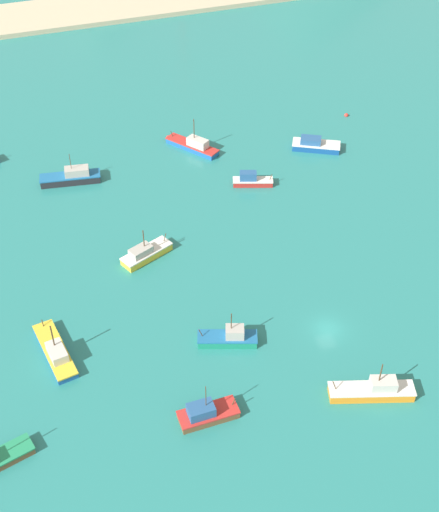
{
  "coord_description": "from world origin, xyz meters",
  "views": [
    {
      "loc": [
        -36.16,
        -57.54,
        70.04
      ],
      "look_at": [
        -9.02,
        19.67,
        0.03
      ],
      "focal_mm": 48.68,
      "sensor_mm": 36.0,
      "label": 1
    }
  ],
  "objects_px": {
    "fishing_boat_0": "(229,338)",
    "fishing_boat_8": "(373,390)",
    "fishing_boat_1": "(72,177)",
    "fishing_boat_13": "(315,145)",
    "fishing_boat_4": "(251,180)",
    "fishing_boat_9": "(206,413)",
    "buoy_1": "(168,138)",
    "buoy_0": "(346,115)",
    "fishing_boat_11": "(56,351)",
    "fishing_boat_14": "(145,253)",
    "fishing_boat_12": "(194,145)"
  },
  "relations": [
    {
      "from": "fishing_boat_1",
      "to": "fishing_boat_8",
      "type": "height_order",
      "value": "fishing_boat_8"
    },
    {
      "from": "fishing_boat_0",
      "to": "fishing_boat_12",
      "type": "xyz_separation_m",
      "value": [
        10.48,
        48.38,
        -0.01
      ]
    },
    {
      "from": "fishing_boat_4",
      "to": "buoy_1",
      "type": "height_order",
      "value": "fishing_boat_4"
    },
    {
      "from": "fishing_boat_8",
      "to": "fishing_boat_12",
      "type": "bearing_deg",
      "value": 93.2
    },
    {
      "from": "fishing_boat_4",
      "to": "fishing_boat_11",
      "type": "bearing_deg",
      "value": -143.86
    },
    {
      "from": "fishing_boat_11",
      "to": "fishing_boat_14",
      "type": "xyz_separation_m",
      "value": [
        16.35,
        15.44,
        0.1
      ]
    },
    {
      "from": "fishing_boat_4",
      "to": "fishing_boat_11",
      "type": "xyz_separation_m",
      "value": [
        -39.01,
        -28.49,
        -0.14
      ]
    },
    {
      "from": "fishing_boat_4",
      "to": "fishing_boat_13",
      "type": "xyz_separation_m",
      "value": [
        15.69,
        7.1,
        -0.07
      ]
    },
    {
      "from": "fishing_boat_14",
      "to": "fishing_boat_13",
      "type": "bearing_deg",
      "value": 27.73
    },
    {
      "from": "fishing_boat_8",
      "to": "buoy_1",
      "type": "bearing_deg",
      "value": 95.8
    },
    {
      "from": "fishing_boat_0",
      "to": "fishing_boat_13",
      "type": "xyz_separation_m",
      "value": [
        32.21,
        41.01,
        -0.07
      ]
    },
    {
      "from": "fishing_boat_0",
      "to": "fishing_boat_4",
      "type": "xyz_separation_m",
      "value": [
        16.53,
        33.91,
        0.01
      ]
    },
    {
      "from": "fishing_boat_4",
      "to": "fishing_boat_14",
      "type": "xyz_separation_m",
      "value": [
        -22.66,
        -13.05,
        -0.04
      ]
    },
    {
      "from": "fishing_boat_14",
      "to": "buoy_0",
      "type": "xyz_separation_m",
      "value": [
        49.85,
        29.47,
        -0.77
      ]
    },
    {
      "from": "fishing_boat_9",
      "to": "buoy_1",
      "type": "height_order",
      "value": "fishing_boat_9"
    },
    {
      "from": "fishing_boat_1",
      "to": "fishing_boat_12",
      "type": "xyz_separation_m",
      "value": [
        23.62,
        3.08,
        -0.09
      ]
    },
    {
      "from": "fishing_boat_9",
      "to": "buoy_0",
      "type": "relative_size",
      "value": 8.71
    },
    {
      "from": "fishing_boat_0",
      "to": "fishing_boat_9",
      "type": "bearing_deg",
      "value": -122.53
    },
    {
      "from": "fishing_boat_13",
      "to": "fishing_boat_1",
      "type": "bearing_deg",
      "value": 174.61
    },
    {
      "from": "fishing_boat_13",
      "to": "fishing_boat_12",
      "type": "bearing_deg",
      "value": 161.28
    },
    {
      "from": "fishing_boat_0",
      "to": "fishing_boat_14",
      "type": "distance_m",
      "value": 21.74
    },
    {
      "from": "fishing_boat_12",
      "to": "fishing_boat_13",
      "type": "bearing_deg",
      "value": -18.72
    },
    {
      "from": "fishing_boat_0",
      "to": "fishing_boat_11",
      "type": "relative_size",
      "value": 0.75
    },
    {
      "from": "fishing_boat_1",
      "to": "fishing_boat_8",
      "type": "relative_size",
      "value": 0.99
    },
    {
      "from": "fishing_boat_0",
      "to": "fishing_boat_1",
      "type": "bearing_deg",
      "value": 106.18
    },
    {
      "from": "fishing_boat_8",
      "to": "fishing_boat_11",
      "type": "height_order",
      "value": "fishing_boat_11"
    },
    {
      "from": "fishing_boat_11",
      "to": "fishing_boat_14",
      "type": "height_order",
      "value": "fishing_boat_11"
    },
    {
      "from": "fishing_boat_1",
      "to": "fishing_boat_12",
      "type": "relative_size",
      "value": 1.04
    },
    {
      "from": "fishing_boat_0",
      "to": "fishing_boat_8",
      "type": "xyz_separation_m",
      "value": [
        13.99,
        -14.4,
        0.06
      ]
    },
    {
      "from": "fishing_boat_11",
      "to": "fishing_boat_14",
      "type": "relative_size",
      "value": 1.29
    },
    {
      "from": "fishing_boat_13",
      "to": "fishing_boat_4",
      "type": "bearing_deg",
      "value": -155.63
    },
    {
      "from": "fishing_boat_1",
      "to": "buoy_0",
      "type": "distance_m",
      "value": 57.09
    },
    {
      "from": "fishing_boat_8",
      "to": "buoy_0",
      "type": "bearing_deg",
      "value": 65.34
    },
    {
      "from": "fishing_boat_0",
      "to": "fishing_boat_14",
      "type": "relative_size",
      "value": 0.97
    },
    {
      "from": "fishing_boat_4",
      "to": "fishing_boat_8",
      "type": "relative_size",
      "value": 0.67
    },
    {
      "from": "fishing_boat_9",
      "to": "fishing_boat_14",
      "type": "xyz_separation_m",
      "value": [
        0.72,
        31.59,
        -0.03
      ]
    },
    {
      "from": "fishing_boat_0",
      "to": "fishing_boat_11",
      "type": "bearing_deg",
      "value": 166.45
    },
    {
      "from": "fishing_boat_12",
      "to": "buoy_0",
      "type": "distance_m",
      "value": 33.3
    },
    {
      "from": "fishing_boat_1",
      "to": "fishing_boat_11",
      "type": "relative_size",
      "value": 0.97
    },
    {
      "from": "fishing_boat_4",
      "to": "fishing_boat_13",
      "type": "bearing_deg",
      "value": 24.37
    },
    {
      "from": "fishing_boat_13",
      "to": "buoy_1",
      "type": "height_order",
      "value": "fishing_boat_13"
    },
    {
      "from": "fishing_boat_1",
      "to": "buoy_0",
      "type": "relative_size",
      "value": 12.8
    },
    {
      "from": "fishing_boat_11",
      "to": "buoy_1",
      "type": "relative_size",
      "value": 12.61
    },
    {
      "from": "fishing_boat_0",
      "to": "buoy_0",
      "type": "distance_m",
      "value": 66.66
    },
    {
      "from": "fishing_boat_0",
      "to": "fishing_boat_1",
      "type": "height_order",
      "value": "fishing_boat_1"
    },
    {
      "from": "fishing_boat_11",
      "to": "buoy_1",
      "type": "height_order",
      "value": "fishing_boat_11"
    },
    {
      "from": "fishing_boat_12",
      "to": "buoy_1",
      "type": "relative_size",
      "value": 11.72
    },
    {
      "from": "fishing_boat_8",
      "to": "fishing_boat_12",
      "type": "xyz_separation_m",
      "value": [
        -3.51,
        62.78,
        -0.07
      ]
    },
    {
      "from": "fishing_boat_1",
      "to": "fishing_boat_13",
      "type": "xyz_separation_m",
      "value": [
        45.35,
        -4.28,
        -0.15
      ]
    },
    {
      "from": "fishing_boat_1",
      "to": "fishing_boat_12",
      "type": "distance_m",
      "value": 23.82
    }
  ]
}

